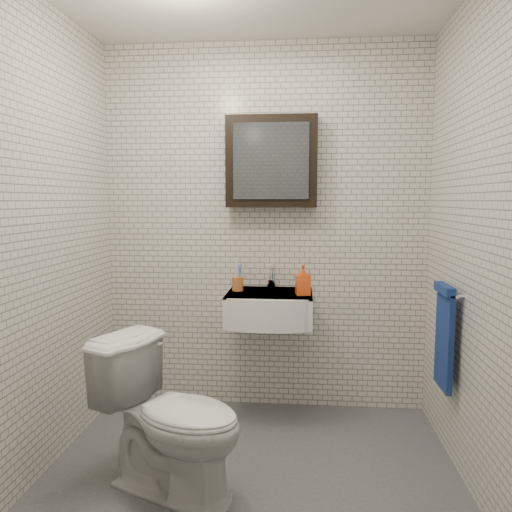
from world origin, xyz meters
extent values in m
cube|color=#4A4D52|center=(0.00, 0.00, 0.01)|extent=(2.20, 2.00, 0.01)
cube|color=silver|center=(0.00, 1.00, 1.25)|extent=(2.20, 0.02, 2.50)
cube|color=silver|center=(0.00, -1.00, 1.25)|extent=(2.20, 0.02, 2.50)
cube|color=silver|center=(-1.10, 0.00, 1.25)|extent=(0.02, 2.00, 2.50)
cube|color=silver|center=(1.10, 0.00, 1.25)|extent=(0.02, 2.00, 2.50)
cube|color=white|center=(0.05, 0.78, 0.75)|extent=(0.55, 0.45, 0.20)
cylinder|color=silver|center=(0.05, 0.80, 0.84)|extent=(0.31, 0.31, 0.02)
cylinder|color=silver|center=(0.05, 0.80, 0.85)|extent=(0.04, 0.04, 0.01)
cube|color=white|center=(0.05, 0.78, 0.84)|extent=(0.55, 0.45, 0.01)
cylinder|color=silver|center=(0.05, 0.94, 0.88)|extent=(0.06, 0.06, 0.06)
cylinder|color=silver|center=(0.05, 0.94, 0.94)|extent=(0.03, 0.03, 0.08)
cylinder|color=silver|center=(0.05, 0.88, 0.97)|extent=(0.02, 0.12, 0.02)
cube|color=silver|center=(0.05, 0.97, 0.99)|extent=(0.02, 0.09, 0.01)
cube|color=black|center=(0.05, 0.93, 1.70)|extent=(0.60, 0.14, 0.60)
cube|color=#3F444C|center=(0.05, 0.85, 1.70)|extent=(0.49, 0.01, 0.49)
cylinder|color=silver|center=(1.06, 0.35, 0.95)|extent=(0.02, 0.30, 0.02)
cylinder|color=silver|center=(1.08, 0.48, 0.95)|extent=(0.04, 0.02, 0.02)
cylinder|color=silver|center=(1.08, 0.22, 0.95)|extent=(0.04, 0.02, 0.02)
cube|color=navy|center=(1.05, 0.35, 0.68)|extent=(0.03, 0.26, 0.54)
cube|color=navy|center=(1.04, 0.35, 0.96)|extent=(0.05, 0.26, 0.05)
cylinder|color=#B7642D|center=(-0.17, 0.82, 0.90)|extent=(0.09, 0.09, 0.09)
cylinder|color=white|center=(-0.18, 0.81, 0.96)|extent=(0.02, 0.03, 0.17)
cylinder|color=#3A76BA|center=(-0.15, 0.81, 0.95)|extent=(0.01, 0.02, 0.16)
cylinder|color=white|center=(-0.17, 0.83, 0.96)|extent=(0.02, 0.03, 0.18)
cylinder|color=#3A76BA|center=(-0.15, 0.83, 0.95)|extent=(0.02, 0.04, 0.16)
imported|color=#FFA01A|center=(0.27, 0.71, 0.95)|extent=(0.10, 0.10, 0.19)
imported|color=white|center=(-0.37, -0.12, 0.38)|extent=(0.86, 0.70, 0.77)
camera|label=1|loc=(0.26, -2.42, 1.45)|focal=35.00mm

